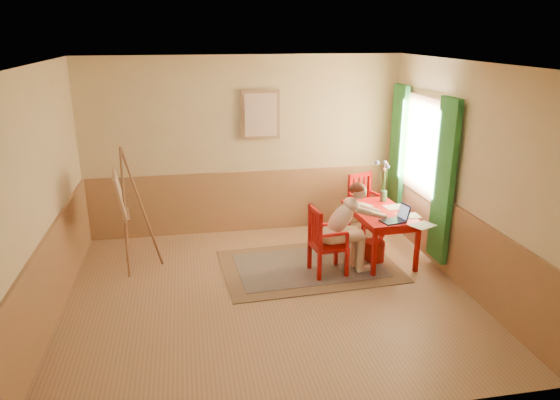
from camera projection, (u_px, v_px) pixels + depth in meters
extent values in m
cube|color=#A67D59|center=(268.00, 295.00, 6.47)|extent=(5.00, 4.50, 0.02)
cube|color=white|center=(267.00, 63.00, 5.58)|extent=(5.00, 4.50, 0.02)
cube|color=#D7B683|center=(245.00, 146.00, 8.13)|extent=(5.00, 0.02, 2.80)
cube|color=#D7B683|center=(315.00, 272.00, 3.91)|extent=(5.00, 0.02, 2.80)
cube|color=#D7B683|center=(39.00, 200.00, 5.59)|extent=(0.02, 4.50, 2.80)
cube|color=#D7B683|center=(465.00, 177.00, 6.46)|extent=(0.02, 4.50, 2.80)
cube|color=#9D6F48|center=(246.00, 201.00, 8.39)|extent=(5.00, 0.04, 1.00)
cube|color=#9D6F48|center=(53.00, 274.00, 5.88)|extent=(0.04, 4.50, 1.00)
cube|color=#9D6F48|center=(455.00, 243.00, 6.74)|extent=(0.04, 4.50, 1.00)
cube|color=white|center=(424.00, 147.00, 7.43)|extent=(0.02, 1.00, 1.30)
cube|color=#9B7552|center=(423.00, 147.00, 7.43)|extent=(0.03, 1.12, 1.42)
cube|color=#338636|center=(444.00, 182.00, 6.78)|extent=(0.08, 0.45, 2.20)
cube|color=#338636|center=(397.00, 155.00, 8.24)|extent=(0.08, 0.45, 2.20)
cube|color=#9B7552|center=(260.00, 115.00, 7.97)|extent=(0.60, 0.04, 0.76)
cube|color=beige|center=(261.00, 115.00, 7.95)|extent=(0.50, 0.02, 0.66)
cube|color=#8C7251|center=(309.00, 266.00, 7.22)|extent=(2.48, 1.73, 0.01)
cube|color=black|center=(309.00, 266.00, 7.22)|extent=(2.06, 1.31, 0.01)
cube|color=red|center=(380.00, 212.00, 7.29)|extent=(0.79, 1.24, 0.04)
cube|color=red|center=(380.00, 217.00, 7.31)|extent=(0.69, 1.14, 0.10)
cube|color=red|center=(374.00, 253.00, 6.82)|extent=(0.06, 0.06, 0.68)
cube|color=red|center=(417.00, 249.00, 6.97)|extent=(0.06, 0.06, 0.68)
cube|color=red|center=(344.00, 224.00, 7.84)|extent=(0.06, 0.06, 0.68)
cube|color=red|center=(382.00, 221.00, 7.99)|extent=(0.06, 0.06, 0.68)
cube|color=red|center=(328.00, 246.00, 6.89)|extent=(0.48, 0.47, 0.04)
cube|color=red|center=(319.00, 268.00, 6.74)|extent=(0.05, 0.05, 0.38)
cube|color=red|center=(347.00, 264.00, 6.85)|extent=(0.05, 0.05, 0.38)
cube|color=red|center=(310.00, 257.00, 7.07)|extent=(0.05, 0.05, 0.38)
cube|color=red|center=(336.00, 253.00, 7.18)|extent=(0.05, 0.05, 0.38)
cube|color=red|center=(320.00, 233.00, 6.58)|extent=(0.05, 0.05, 0.52)
cube|color=red|center=(310.00, 223.00, 6.92)|extent=(0.05, 0.05, 0.52)
cube|color=red|center=(315.00, 211.00, 6.68)|extent=(0.10, 0.42, 0.06)
cube|color=red|center=(318.00, 231.00, 6.67)|extent=(0.03, 0.05, 0.43)
cube|color=red|center=(315.00, 229.00, 6.75)|extent=(0.03, 0.05, 0.43)
cube|color=red|center=(313.00, 226.00, 6.84)|extent=(0.03, 0.05, 0.43)
cube|color=red|center=(334.00, 235.00, 6.65)|extent=(0.39, 0.08, 0.03)
cube|color=red|center=(347.00, 241.00, 6.74)|extent=(0.04, 0.04, 0.21)
cube|color=red|center=(324.00, 225.00, 6.99)|extent=(0.39, 0.08, 0.03)
cube|color=red|center=(336.00, 231.00, 7.07)|extent=(0.04, 0.04, 0.21)
cube|color=red|center=(366.00, 210.00, 8.20)|extent=(0.55, 0.56, 0.04)
cube|color=red|center=(348.00, 221.00, 8.35)|extent=(0.06, 0.06, 0.40)
cube|color=red|center=(363.00, 229.00, 8.02)|extent=(0.06, 0.06, 0.40)
cube|color=red|center=(368.00, 218.00, 8.52)|extent=(0.06, 0.06, 0.40)
cube|color=red|center=(383.00, 225.00, 8.18)|extent=(0.06, 0.06, 0.40)
cube|color=red|center=(350.00, 191.00, 8.19)|extent=(0.06, 0.06, 0.54)
cube|color=red|center=(369.00, 188.00, 8.36)|extent=(0.06, 0.06, 0.54)
cube|color=red|center=(360.00, 175.00, 8.20)|extent=(0.43, 0.17, 0.06)
cube|color=red|center=(355.00, 191.00, 8.24)|extent=(0.05, 0.04, 0.44)
cube|color=red|center=(360.00, 190.00, 8.28)|extent=(0.05, 0.04, 0.44)
cube|color=red|center=(365.00, 190.00, 8.33)|extent=(0.05, 0.04, 0.44)
cube|color=red|center=(357.00, 198.00, 8.04)|extent=(0.16, 0.40, 0.03)
cube|color=red|center=(364.00, 208.00, 7.91)|extent=(0.05, 0.05, 0.22)
cube|color=red|center=(377.00, 194.00, 8.21)|extent=(0.16, 0.40, 0.03)
cube|color=red|center=(384.00, 204.00, 8.08)|extent=(0.05, 0.05, 0.22)
ellipsoid|color=beige|center=(330.00, 236.00, 6.84)|extent=(0.32, 0.38, 0.23)
cylinder|color=beige|center=(347.00, 237.00, 6.82)|extent=(0.45, 0.21, 0.16)
cylinder|color=beige|center=(342.00, 232.00, 6.98)|extent=(0.45, 0.21, 0.16)
cylinder|color=beige|center=(360.00, 253.00, 6.96)|extent=(0.13, 0.13, 0.50)
cylinder|color=beige|center=(355.00, 248.00, 7.12)|extent=(0.13, 0.13, 0.50)
cube|color=beige|center=(364.00, 269.00, 7.06)|extent=(0.22, 0.11, 0.07)
cube|color=beige|center=(358.00, 264.00, 7.22)|extent=(0.22, 0.11, 0.07)
ellipsoid|color=beige|center=(341.00, 219.00, 6.81)|extent=(0.51, 0.34, 0.52)
ellipsoid|color=beige|center=(351.00, 204.00, 6.80)|extent=(0.23, 0.32, 0.18)
sphere|color=beige|center=(359.00, 192.00, 6.77)|extent=(0.22, 0.22, 0.20)
ellipsoid|color=#572417|center=(358.00, 188.00, 6.75)|extent=(0.21, 0.22, 0.14)
sphere|color=#572417|center=(353.00, 189.00, 6.73)|extent=(0.12, 0.12, 0.10)
cylinder|color=beige|center=(363.00, 211.00, 6.71)|extent=(0.22, 0.09, 0.15)
cylinder|color=beige|center=(377.00, 215.00, 6.81)|extent=(0.30, 0.17, 0.17)
sphere|color=beige|center=(369.00, 213.00, 6.73)|extent=(0.10, 0.10, 0.09)
sphere|color=beige|center=(384.00, 216.00, 6.89)|extent=(0.08, 0.08, 0.07)
cylinder|color=beige|center=(353.00, 204.00, 6.97)|extent=(0.23, 0.13, 0.15)
cylinder|color=beige|center=(368.00, 209.00, 7.04)|extent=(0.30, 0.11, 0.17)
sphere|color=beige|center=(359.00, 205.00, 7.02)|extent=(0.10, 0.10, 0.09)
sphere|color=beige|center=(378.00, 212.00, 7.06)|extent=(0.08, 0.08, 0.07)
cube|color=#1E2338|center=(393.00, 221.00, 6.87)|extent=(0.35, 0.28, 0.02)
cube|color=#2D3342|center=(393.00, 221.00, 6.87)|extent=(0.30, 0.23, 0.00)
cube|color=#1E2338|center=(404.00, 211.00, 6.90)|extent=(0.11, 0.23, 0.21)
cube|color=#99BFF2|center=(404.00, 212.00, 6.90)|extent=(0.09, 0.19, 0.17)
cube|color=white|center=(423.00, 225.00, 6.73)|extent=(0.37, 0.33, 0.00)
cube|color=white|center=(395.00, 207.00, 7.43)|extent=(0.32, 0.24, 0.00)
cube|color=white|center=(361.00, 206.00, 7.46)|extent=(0.37, 0.35, 0.00)
cube|color=white|center=(408.00, 216.00, 7.08)|extent=(0.31, 0.23, 0.00)
cylinder|color=#3F724C|center=(383.00, 196.00, 7.66)|extent=(0.12, 0.12, 0.16)
cylinder|color=#3F7233|center=(380.00, 177.00, 7.61)|extent=(0.11, 0.11, 0.43)
sphere|color=#728CD8|center=(377.00, 163.00, 7.58)|extent=(0.08, 0.08, 0.07)
cylinder|color=#3F7233|center=(385.00, 178.00, 7.53)|extent=(0.03, 0.11, 0.45)
sphere|color=pink|center=(387.00, 164.00, 7.41)|extent=(0.06, 0.06, 0.05)
cylinder|color=#3F7233|center=(384.00, 181.00, 7.61)|extent=(0.02, 0.05, 0.33)
sphere|color=pink|center=(385.00, 170.00, 7.58)|extent=(0.07, 0.07, 0.05)
cylinder|color=#3F7233|center=(386.00, 180.00, 7.52)|extent=(0.03, 0.14, 0.42)
sphere|color=#728CD8|center=(388.00, 167.00, 7.39)|extent=(0.08, 0.08, 0.06)
cylinder|color=#3F7233|center=(385.00, 179.00, 7.64)|extent=(0.06, 0.11, 0.37)
sphere|color=pink|center=(386.00, 166.00, 7.63)|extent=(0.07, 0.07, 0.05)
cylinder|color=#3F7233|center=(385.00, 179.00, 7.61)|extent=(0.04, 0.07, 0.38)
sphere|color=pink|center=(386.00, 166.00, 7.58)|extent=(0.06, 0.06, 0.05)
cylinder|color=#3F7233|center=(384.00, 177.00, 7.63)|extent=(0.05, 0.13, 0.43)
sphere|color=#728CD8|center=(385.00, 162.00, 7.62)|extent=(0.07, 0.07, 0.05)
cylinder|color=#B01811|center=(374.00, 251.00, 7.34)|extent=(0.29, 0.29, 0.30)
cylinder|color=#925F3B|center=(125.00, 213.00, 6.77)|extent=(0.05, 0.32, 1.72)
cylinder|color=#925F3B|center=(124.00, 207.00, 7.03)|extent=(0.12, 0.31, 1.72)
cylinder|color=#925F3B|center=(142.00, 208.00, 6.97)|extent=(0.45, 0.09, 1.72)
cylinder|color=#925F3B|center=(123.00, 215.00, 6.91)|extent=(0.09, 0.48, 0.03)
cube|color=#925F3B|center=(128.00, 215.00, 6.93)|extent=(0.12, 0.52, 0.03)
cube|color=#9B7552|center=(119.00, 194.00, 6.81)|extent=(0.23, 0.77, 0.57)
cube|color=beige|center=(121.00, 194.00, 6.82)|extent=(0.18, 0.69, 0.49)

